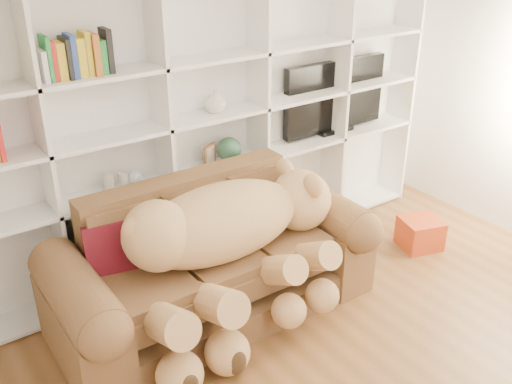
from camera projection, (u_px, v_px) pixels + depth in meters
wall_back at (199, 103)px, 4.64m from camera, size 5.00×0.02×2.70m
bookshelf at (182, 118)px, 4.44m from camera, size 4.43×0.35×2.40m
sofa at (212, 268)px, 4.22m from camera, size 2.36×1.02×0.99m
teddy_bear at (230, 240)px, 3.95m from camera, size 1.83×0.99×1.06m
throw_pillow at (114, 249)px, 3.86m from camera, size 0.41×0.29×0.40m
gift_box at (420, 233)px, 5.15m from camera, size 0.42×0.40×0.27m
tv at (335, 97)px, 5.30m from camera, size 1.15×0.18×0.68m
picture_frame at (210, 155)px, 4.65m from camera, size 0.14×0.08×0.18m
green_vase at (229, 149)px, 4.75m from camera, size 0.21×0.21×0.21m
figurine_tall at (109, 183)px, 4.21m from camera, size 0.08×0.08×0.16m
figurine_short at (123, 181)px, 4.28m from camera, size 0.09×0.09×0.13m
snow_globe at (135, 178)px, 4.33m from camera, size 0.12×0.12×0.12m
shelf_vase at (216, 101)px, 4.49m from camera, size 0.21×0.21×0.18m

